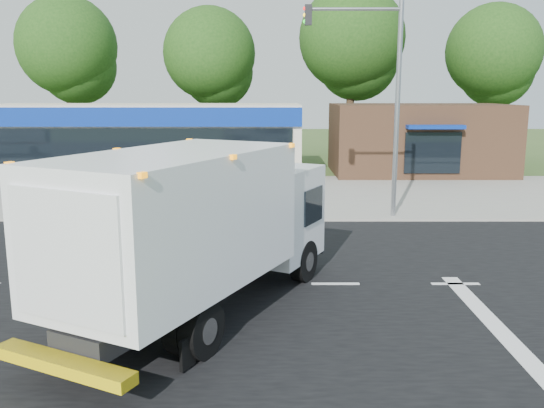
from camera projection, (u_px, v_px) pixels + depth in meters
name	position (u px, v px, depth m)	size (l,w,h in m)	color
ground	(335.00, 284.00, 14.37)	(120.00, 120.00, 0.00)	#385123
road_asphalt	(335.00, 284.00, 14.37)	(60.00, 14.00, 0.02)	black
sidewalk	(313.00, 213.00, 22.41)	(60.00, 2.40, 0.12)	gray
parking_apron	(304.00, 190.00, 28.11)	(60.00, 9.00, 0.02)	gray
lane_markings	(401.00, 303.00, 13.04)	(55.20, 7.00, 0.01)	silver
ems_box_truck	(200.00, 221.00, 11.99)	(5.90, 8.45, 3.63)	black
emergency_worker	(68.00, 288.00, 11.32)	(0.78, 0.67, 1.94)	tan
retail_strip_mall	(145.00, 139.00, 33.54)	(18.00, 6.20, 4.00)	beige
brown_storefront	(419.00, 139.00, 33.59)	(10.00, 6.70, 4.00)	#382316
traffic_signal_pole	(380.00, 86.00, 20.88)	(3.51, 0.25, 8.00)	gray
background_trees	(283.00, 53.00, 40.58)	(36.77, 7.39, 12.10)	#332114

